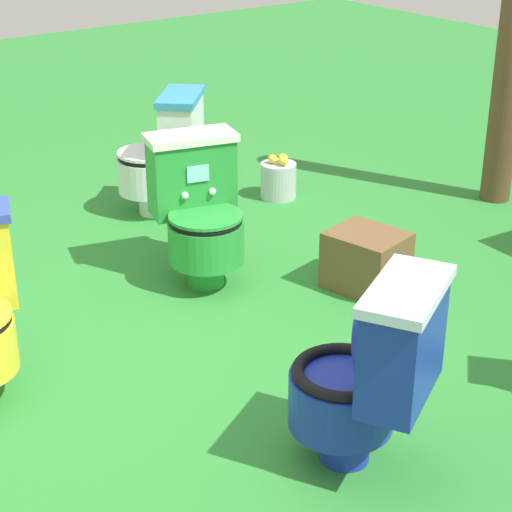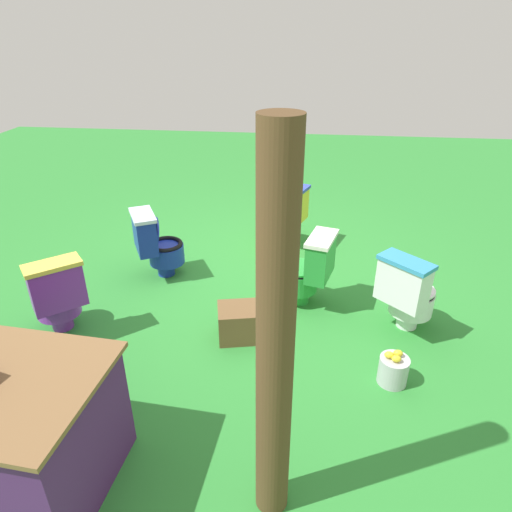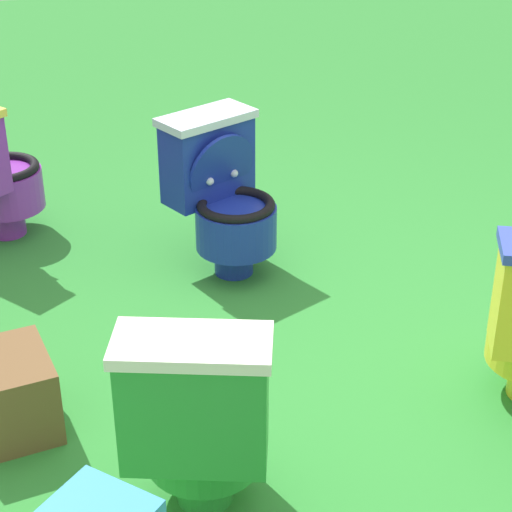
# 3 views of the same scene
# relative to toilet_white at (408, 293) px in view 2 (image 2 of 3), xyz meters

# --- Properties ---
(ground) EXTENTS (14.00, 14.00, 0.00)m
(ground) POSITION_rel_toilet_white_xyz_m (1.46, -0.81, -0.37)
(ground) COLOR #2D8433
(toilet_white) EXTENTS (0.63, 0.63, 0.73)m
(toilet_white) POSITION_rel_toilet_white_xyz_m (0.00, 0.00, 0.00)
(toilet_white) COLOR white
(toilet_white) RESTS_ON ground
(toilet_blue) EXTENTS (0.62, 0.59, 0.73)m
(toilet_blue) POSITION_rel_toilet_white_xyz_m (2.42, -0.68, 0.00)
(toilet_blue) COLOR #192D9E
(toilet_blue) RESTS_ON ground
(toilet_yellow) EXTENTS (0.60, 0.55, 0.73)m
(toilet_yellow) POSITION_rel_toilet_white_xyz_m (1.13, -1.60, 0.00)
(toilet_yellow) COLOR yellow
(toilet_yellow) RESTS_ON ground
(toilet_green) EXTENTS (0.58, 0.52, 0.73)m
(toilet_green) POSITION_rel_toilet_white_xyz_m (0.85, -0.32, 0.00)
(toilet_green) COLOR green
(toilet_green) RESTS_ON ground
(toilet_purple) EXTENTS (0.63, 0.64, 0.73)m
(toilet_purple) POSITION_rel_toilet_white_xyz_m (2.94, 0.38, 0.00)
(toilet_purple) COLOR purple
(toilet_purple) RESTS_ON ground
(wooden_post) EXTENTS (0.18, 0.18, 2.14)m
(wooden_post) POSITION_rel_toilet_white_xyz_m (1.01, 1.75, 0.70)
(wooden_post) COLOR brown
(wooden_post) RESTS_ON ground
(small_crate) EXTENTS (0.41, 0.37, 0.29)m
(small_crate) POSITION_rel_toilet_white_xyz_m (1.41, 0.28, -0.23)
(small_crate) COLOR brown
(small_crate) RESTS_ON ground
(lemon_bucket) EXTENTS (0.22, 0.22, 0.28)m
(lemon_bucket) POSITION_rel_toilet_white_xyz_m (0.19, 0.69, -0.25)
(lemon_bucket) COLOR #B7B7BF
(lemon_bucket) RESTS_ON ground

